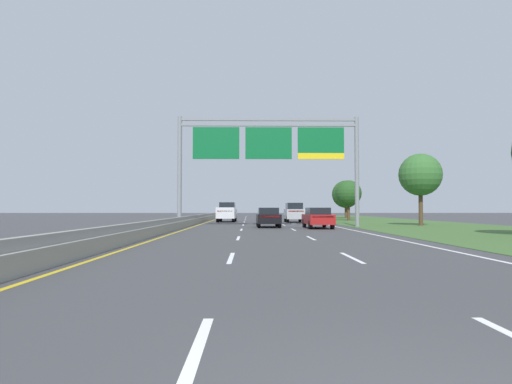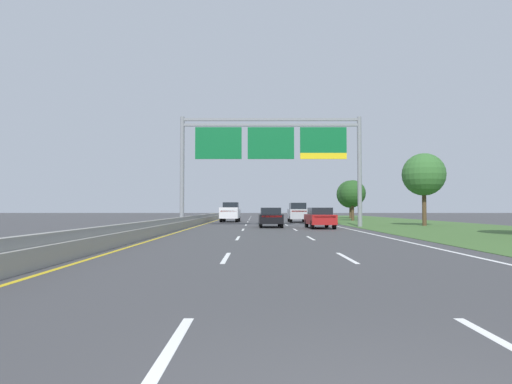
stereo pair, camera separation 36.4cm
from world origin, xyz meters
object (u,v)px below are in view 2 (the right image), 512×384
pickup_truck_white (231,212)px  car_black_centre_lane_sedan (271,217)px  car_red_right_lane_sedan (320,218)px  roadside_tree_mid (424,175)px  overhead_sign_gantry (271,148)px  roadside_tree_far (353,193)px  car_silver_right_lane_suv (298,212)px  roadside_tree_distant (351,194)px

pickup_truck_white → car_black_centre_lane_sedan: (4.06, -14.34, -0.26)m
car_red_right_lane_sedan → roadside_tree_mid: 11.38m
roadside_tree_mid → car_red_right_lane_sedan: bearing=-154.4°
overhead_sign_gantry → roadside_tree_far: bearing=59.6°
car_silver_right_lane_suv → car_black_centre_lane_sedan: (-3.37, -12.87, -0.28)m
car_red_right_lane_sedan → roadside_tree_far: bearing=-20.1°
car_red_right_lane_sedan → roadside_tree_far: roadside_tree_far is taller
pickup_truck_white → roadside_tree_distant: bearing=-43.6°
pickup_truck_white → roadside_tree_far: bearing=-71.3°
car_red_right_lane_sedan → car_black_centre_lane_sedan: 4.18m
car_silver_right_lane_suv → car_red_right_lane_sedan: 14.85m
pickup_truck_white → car_black_centre_lane_sedan: pickup_truck_white is taller
car_silver_right_lane_suv → roadside_tree_far: (7.38, 6.12, 2.28)m
pickup_truck_white → car_silver_right_lane_suv: 7.57m
car_black_centre_lane_sedan → roadside_tree_far: size_ratio=0.88×
roadside_tree_mid → roadside_tree_far: roadside_tree_mid is taller
roadside_tree_distant → car_black_centre_lane_sedan: bearing=-112.6°
pickup_truck_white → roadside_tree_distant: (17.26, 17.36, 2.60)m
overhead_sign_gantry → car_silver_right_lane_suv: size_ratio=3.20×
pickup_truck_white → roadside_tree_mid: bearing=-122.5°
overhead_sign_gantry → car_red_right_lane_sedan: size_ratio=3.39×
car_red_right_lane_sedan → pickup_truck_white: bearing=23.9°
overhead_sign_gantry → car_red_right_lane_sedan: (3.62, -2.78, -5.68)m
overhead_sign_gantry → pickup_truck_white: size_ratio=2.77×
roadside_tree_distant → overhead_sign_gantry: bearing=-113.0°
car_red_right_lane_sedan → car_black_centre_lane_sedan: same height
roadside_tree_mid → roadside_tree_distant: size_ratio=1.09×
car_black_centre_lane_sedan → roadside_tree_distant: bearing=-23.3°
pickup_truck_white → car_silver_right_lane_suv: bearing=-100.0°
car_silver_right_lane_suv → roadside_tree_distant: size_ratio=0.82×
overhead_sign_gantry → roadside_tree_distant: overhead_sign_gantry is taller
car_black_centre_lane_sedan → roadside_tree_mid: bearing=-79.4°
car_black_centre_lane_sedan → roadside_tree_far: 21.97m
overhead_sign_gantry → car_black_centre_lane_sedan: (-0.07, -0.81, -5.68)m
pickup_truck_white → roadside_tree_mid: (17.47, -11.65, 3.37)m
roadside_tree_far → pickup_truck_white: bearing=-162.6°
overhead_sign_gantry → car_silver_right_lane_suv: 13.62m
car_silver_right_lane_suv → roadside_tree_far: size_ratio=0.94×
car_silver_right_lane_suv → roadside_tree_distant: roadside_tree_distant is taller
car_silver_right_lane_suv → roadside_tree_far: bearing=-50.0°
car_black_centre_lane_sedan → roadside_tree_far: roadside_tree_far is taller
car_silver_right_lane_suv → car_red_right_lane_sedan: (0.32, -14.84, -0.28)m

